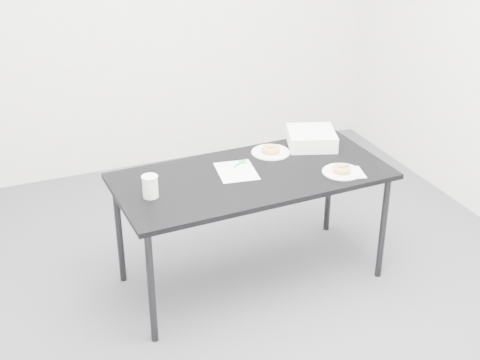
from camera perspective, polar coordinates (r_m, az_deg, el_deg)
name	(u,v)px	position (r m, az deg, el deg)	size (l,w,h in m)	color
floor	(231,300)	(3.95, -0.74, -10.19)	(4.00, 4.00, 0.00)	#454449
table	(252,182)	(3.80, 1.05, -0.20)	(1.58, 0.78, 0.71)	black
scorecard	(236,171)	(3.81, -0.31, 0.76)	(0.21, 0.27, 0.00)	white
logo_patch	(242,162)	(3.91, 0.21, 1.54)	(0.04, 0.04, 0.00)	green
pen	(240,163)	(3.89, 0.01, 1.46)	(0.01, 0.01, 0.13)	#0C8462
napkin	(350,173)	(3.83, 9.33, 0.61)	(0.16, 0.16, 0.00)	white
plate_near	(342,172)	(3.83, 8.67, 0.68)	(0.22, 0.22, 0.01)	white
donut_near	(342,169)	(3.82, 8.70, 0.95)	(0.10, 0.10, 0.03)	#E19447
plate_far	(271,152)	(4.04, 2.64, 2.37)	(0.23, 0.23, 0.01)	white
donut_far	(271,149)	(4.03, 2.64, 2.65)	(0.11, 0.11, 0.04)	#E19447
coffee_cup	(150,186)	(3.54, -7.67, -0.54)	(0.08, 0.08, 0.12)	white
cup_lid	(293,140)	(4.21, 4.55, 3.40)	(0.08, 0.08, 0.01)	white
bakery_box	(311,138)	(4.15, 6.10, 3.58)	(0.28, 0.28, 0.09)	white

